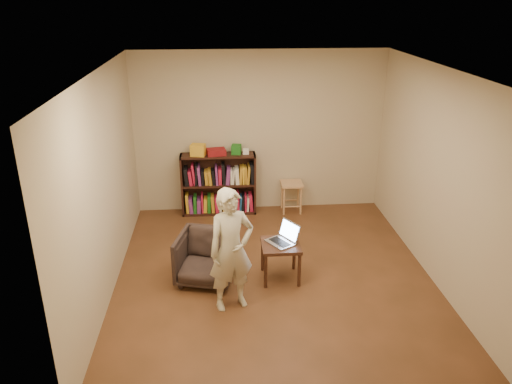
{
  "coord_description": "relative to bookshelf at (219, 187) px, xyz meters",
  "views": [
    {
      "loc": [
        -0.66,
        -5.5,
        3.41
      ],
      "look_at": [
        -0.2,
        0.35,
        1.04
      ],
      "focal_mm": 35.0,
      "sensor_mm": 36.0,
      "label": 1
    }
  ],
  "objects": [
    {
      "name": "wall_left",
      "position": [
        -1.32,
        -2.09,
        0.86
      ],
      "size": [
        0.0,
        4.5,
        4.5
      ],
      "primitive_type": "plane",
      "rotation": [
        1.57,
        0.0,
        1.57
      ],
      "color": "#C2B892",
      "rests_on": "floor"
    },
    {
      "name": "box_white",
      "position": [
        0.45,
        -0.01,
        0.6
      ],
      "size": [
        0.1,
        0.1,
        0.08
      ],
      "primitive_type": "cube",
      "rotation": [
        0.0,
        0.0,
        -0.09
      ],
      "color": "white",
      "rests_on": "bookshelf"
    },
    {
      "name": "stool",
      "position": [
        1.19,
        -0.06,
        -0.03
      ],
      "size": [
        0.35,
        0.35,
        0.51
      ],
      "color": "tan",
      "rests_on": "floor"
    },
    {
      "name": "side_table",
      "position": [
        0.75,
        -2.12,
        -0.03
      ],
      "size": [
        0.48,
        0.48,
        0.49
      ],
      "color": "black",
      "rests_on": "floor"
    },
    {
      "name": "wall_back",
      "position": [
        0.68,
        0.16,
        0.86
      ],
      "size": [
        4.0,
        0.0,
        4.0
      ],
      "primitive_type": "plane",
      "rotation": [
        1.57,
        0.0,
        0.0
      ],
      "color": "#C2B892",
      "rests_on": "floor"
    },
    {
      "name": "armchair",
      "position": [
        -0.18,
        -2.09,
        -0.12
      ],
      "size": [
        0.83,
        0.84,
        0.64
      ],
      "primitive_type": "imported",
      "rotation": [
        0.0,
        0.0,
        -0.24
      ],
      "color": "#322521",
      "rests_on": "floor"
    },
    {
      "name": "ceiling",
      "position": [
        0.68,
        -2.09,
        2.16
      ],
      "size": [
        4.5,
        4.5,
        0.0
      ],
      "primitive_type": "plane",
      "color": "silver",
      "rests_on": "wall_back"
    },
    {
      "name": "box_green",
      "position": [
        0.3,
        0.01,
        0.63
      ],
      "size": [
        0.17,
        0.17,
        0.15
      ],
      "primitive_type": "cube",
      "rotation": [
        0.0,
        0.0,
        -0.17
      ],
      "color": "#1F6E1D",
      "rests_on": "bookshelf"
    },
    {
      "name": "red_cloth",
      "position": [
        -0.02,
        -0.02,
        0.61
      ],
      "size": [
        0.32,
        0.26,
        0.1
      ],
      "primitive_type": "cube",
      "rotation": [
        0.0,
        0.0,
        0.17
      ],
      "color": "maroon",
      "rests_on": "bookshelf"
    },
    {
      "name": "wall_right",
      "position": [
        2.68,
        -2.09,
        0.86
      ],
      "size": [
        0.0,
        4.5,
        4.5
      ],
      "primitive_type": "plane",
      "rotation": [
        1.57,
        0.0,
        -1.57
      ],
      "color": "#C2B892",
      "rests_on": "floor"
    },
    {
      "name": "box_yellow",
      "position": [
        -0.31,
        -0.04,
        0.65
      ],
      "size": [
        0.25,
        0.21,
        0.18
      ],
      "primitive_type": "cube",
      "rotation": [
        0.0,
        0.0,
        -0.22
      ],
      "color": "yellow",
      "rests_on": "bookshelf"
    },
    {
      "name": "floor",
      "position": [
        0.68,
        -2.09,
        -0.44
      ],
      "size": [
        4.5,
        4.5,
        0.0
      ],
      "primitive_type": "plane",
      "color": "#4A2D17",
      "rests_on": "ground"
    },
    {
      "name": "bookshelf",
      "position": [
        0.0,
        0.0,
        0.0
      ],
      "size": [
        1.2,
        0.3,
        1.0
      ],
      "color": "black",
      "rests_on": "floor"
    },
    {
      "name": "laptop",
      "position": [
        0.8,
        -2.08,
        0.11
      ],
      "size": [
        0.45,
        0.46,
        0.25
      ],
      "rotation": [
        0.0,
        0.0,
        -1.01
      ],
      "color": "silver",
      "rests_on": "side_table"
    },
    {
      "name": "person",
      "position": [
        0.12,
        -2.67,
        0.29
      ],
      "size": [
        0.62,
        0.51,
        1.45
      ],
      "primitive_type": "imported",
      "rotation": [
        0.0,
        0.0,
        0.34
      ],
      "color": "beige",
      "rests_on": "floor"
    }
  ]
}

